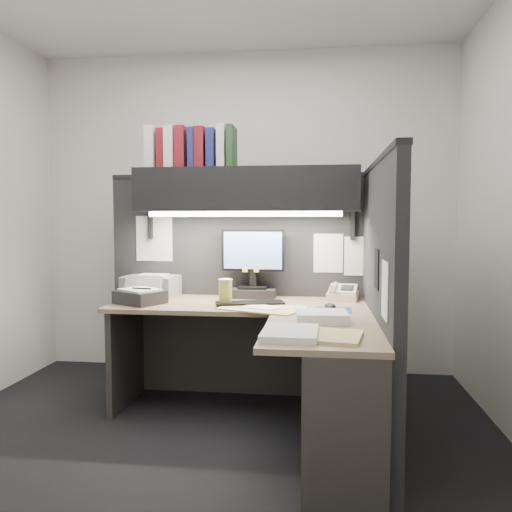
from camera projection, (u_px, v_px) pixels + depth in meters
name	position (u px, v px, depth m)	size (l,w,h in m)	color
floor	(207.00, 443.00, 2.88)	(3.50, 3.50, 0.00)	black
wall_back	(245.00, 213.00, 4.27)	(3.50, 0.04, 2.70)	silver
wall_front	(77.00, 195.00, 1.30)	(3.50, 0.04, 2.70)	silver
partition_back	(238.00, 285.00, 3.74)	(1.90, 0.06, 1.60)	black
partition_right	(379.00, 305.00, 2.88)	(0.06, 1.50, 1.60)	black
desk	(281.00, 371.00, 2.79)	(1.70, 1.53, 0.73)	#887A56
overhead_shelf	(247.00, 190.00, 3.50)	(1.55, 0.34, 0.30)	black
task_light_tube	(244.00, 214.00, 3.37)	(0.04, 0.04, 1.32)	white
monitor	(253.00, 270.00, 3.59)	(0.46, 0.21, 0.49)	black
keyboard	(250.00, 303.00, 3.28)	(0.45, 0.15, 0.02)	black
mousepad	(333.00, 310.00, 3.10)	(0.23, 0.21, 0.00)	#1C3C9A
mouse	(330.00, 306.00, 3.09)	(0.07, 0.10, 0.04)	black
telephone	(343.00, 294.00, 3.50)	(0.21, 0.22, 0.08)	beige
coffee_cup	(225.00, 293.00, 3.27)	(0.09, 0.09, 0.16)	#D3C554
printer	(152.00, 286.00, 3.67)	(0.38, 0.32, 0.15)	gray
notebook_stack	(140.00, 297.00, 3.34)	(0.29, 0.24, 0.09)	black
open_folder	(262.00, 308.00, 3.14)	(0.50, 0.33, 0.01)	#CCBC72
paper_stack_a	(322.00, 316.00, 2.75)	(0.28, 0.24, 0.05)	white
paper_stack_b	(290.00, 333.00, 2.38)	(0.26, 0.33, 0.03)	white
manila_stack	(336.00, 336.00, 2.35)	(0.23, 0.29, 0.02)	#CCBC72
binder_row	(191.00, 149.00, 3.53)	(0.63, 0.25, 0.30)	silver
pinned_papers	(287.00, 255.00, 3.31)	(1.76, 1.31, 0.51)	white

